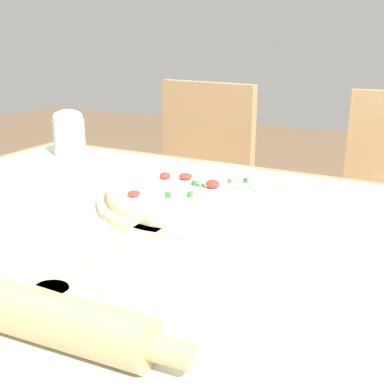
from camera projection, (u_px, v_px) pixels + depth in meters
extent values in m
cube|color=#A87F51|center=(161.00, 237.00, 0.82)|extent=(1.31, 0.92, 0.03)
cylinder|color=#A87F51|center=(68.00, 265.00, 1.54)|extent=(0.06, 0.06, 0.71)
cube|color=silver|center=(161.00, 227.00, 0.81)|extent=(1.23, 0.84, 0.00)
cylinder|color=#D6B784|center=(199.00, 200.00, 0.92)|extent=(0.38, 0.38, 0.01)
cube|color=#D6B784|center=(109.00, 257.00, 0.69)|extent=(0.04, 0.24, 0.01)
cylinder|color=#D6B784|center=(51.00, 294.00, 0.59)|extent=(0.05, 0.05, 0.01)
cylinder|color=beige|center=(199.00, 193.00, 0.92)|extent=(0.35, 0.35, 0.02)
torus|color=beige|center=(199.00, 189.00, 0.92)|extent=(0.35, 0.35, 0.02)
cylinder|color=white|center=(199.00, 188.00, 0.92)|extent=(0.31, 0.31, 0.00)
ellipsoid|color=red|center=(186.00, 176.00, 0.97)|extent=(0.03, 0.03, 0.01)
ellipsoid|color=red|center=(213.00, 184.00, 0.91)|extent=(0.03, 0.03, 0.02)
ellipsoid|color=red|center=(134.00, 194.00, 0.86)|extent=(0.02, 0.02, 0.01)
ellipsoid|color=red|center=(165.00, 176.00, 0.97)|extent=(0.02, 0.02, 0.01)
cube|color=#387533|center=(203.00, 185.00, 0.92)|extent=(0.01, 0.01, 0.01)
cube|color=#387533|center=(199.00, 185.00, 0.92)|extent=(0.01, 0.01, 0.01)
cube|color=#387533|center=(246.00, 180.00, 0.94)|extent=(0.01, 0.01, 0.01)
cube|color=#387533|center=(194.00, 183.00, 0.93)|extent=(0.01, 0.01, 0.01)
cube|color=#387533|center=(195.00, 183.00, 0.93)|extent=(0.01, 0.01, 0.01)
cube|color=#387533|center=(230.00, 181.00, 0.94)|extent=(0.01, 0.01, 0.01)
cube|color=#387533|center=(168.00, 195.00, 0.86)|extent=(0.01, 0.01, 0.01)
cube|color=#387533|center=(190.00, 194.00, 0.86)|extent=(0.01, 0.01, 0.01)
cylinder|color=tan|center=(1.00, 305.00, 0.52)|extent=(0.37, 0.08, 0.05)
cylinder|color=tan|center=(171.00, 352.00, 0.45)|extent=(0.05, 0.03, 0.03)
cube|color=tan|center=(179.00, 215.00, 1.71)|extent=(0.44, 0.44, 0.02)
cube|color=tan|center=(207.00, 143.00, 1.78)|extent=(0.38, 0.08, 0.44)
cylinder|color=tan|center=(118.00, 279.00, 1.74)|extent=(0.04, 0.04, 0.44)
cylinder|color=tan|center=(192.00, 305.00, 1.57)|extent=(0.04, 0.04, 0.44)
cylinder|color=tan|center=(170.00, 248.00, 1.99)|extent=(0.04, 0.04, 0.44)
cylinder|color=tan|center=(238.00, 267.00, 1.83)|extent=(0.04, 0.04, 0.44)
cylinder|color=tan|center=(322.00, 339.00, 1.39)|extent=(0.04, 0.04, 0.44)
cylinder|color=tan|center=(341.00, 289.00, 1.67)|extent=(0.04, 0.04, 0.44)
cylinder|color=#B2B7BC|center=(69.00, 137.00, 1.29)|extent=(0.08, 0.08, 0.09)
ellipsoid|color=white|center=(68.00, 117.00, 1.27)|extent=(0.08, 0.08, 0.04)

